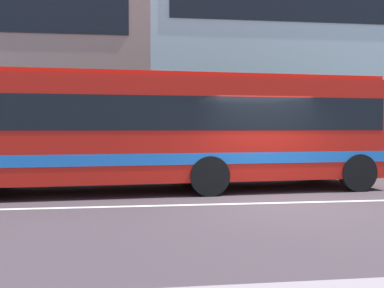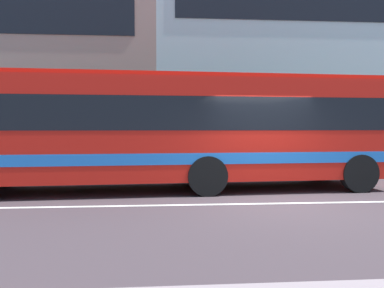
# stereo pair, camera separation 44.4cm
# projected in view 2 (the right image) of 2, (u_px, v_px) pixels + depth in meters

# --- Properties ---
(ground_plane) EXTENTS (160.00, 160.00, 0.00)m
(ground_plane) POSITION_uv_depth(u_px,v_px,m) (277.00, 204.00, 9.33)
(ground_plane) COLOR #42363B
(lane_centre_line) EXTENTS (60.00, 0.16, 0.01)m
(lane_centre_line) POSITION_uv_depth(u_px,v_px,m) (277.00, 203.00, 9.33)
(lane_centre_line) COLOR silver
(lane_centre_line) RESTS_ON ground_plane
(hedge_row_far) EXTENTS (22.22, 1.10, 0.87)m
(hedge_row_far) POSITION_uv_depth(u_px,v_px,m) (227.00, 162.00, 15.11)
(hedge_row_far) COLOR #255E23
(hedge_row_far) RESTS_ON ground_plane
(apartment_block_right) EXTENTS (20.06, 10.35, 13.28)m
(apartment_block_right) POSITION_uv_depth(u_px,v_px,m) (333.00, 41.00, 23.68)
(apartment_block_right) COLOR silver
(apartment_block_right) RESTS_ON ground_plane
(transit_bus) EXTENTS (11.69, 3.26, 3.09)m
(transit_bus) POSITION_uv_depth(u_px,v_px,m) (174.00, 127.00, 11.33)
(transit_bus) COLOR red
(transit_bus) RESTS_ON ground_plane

